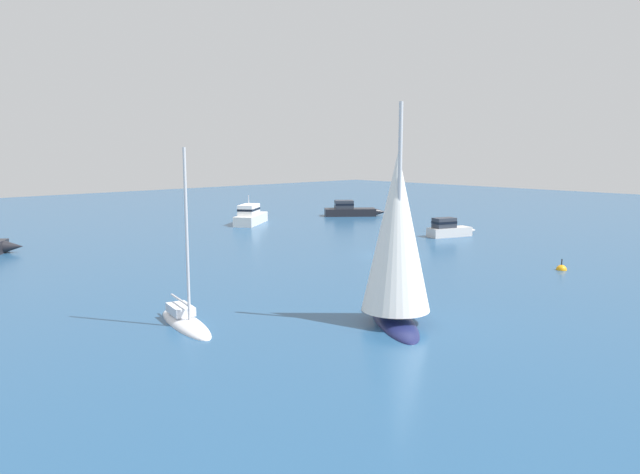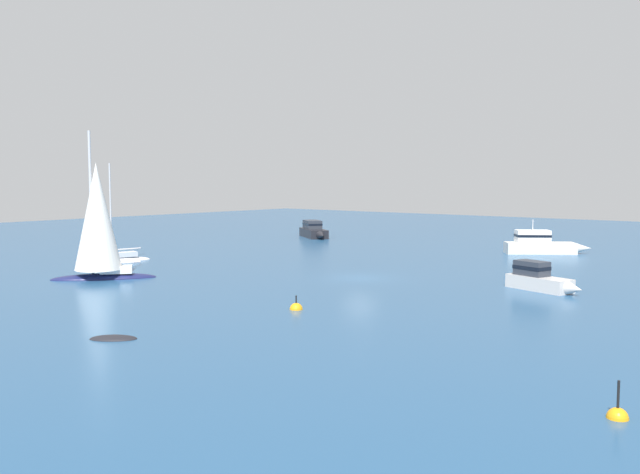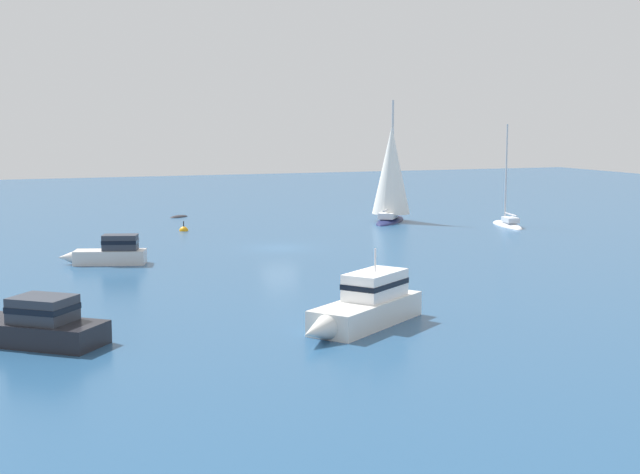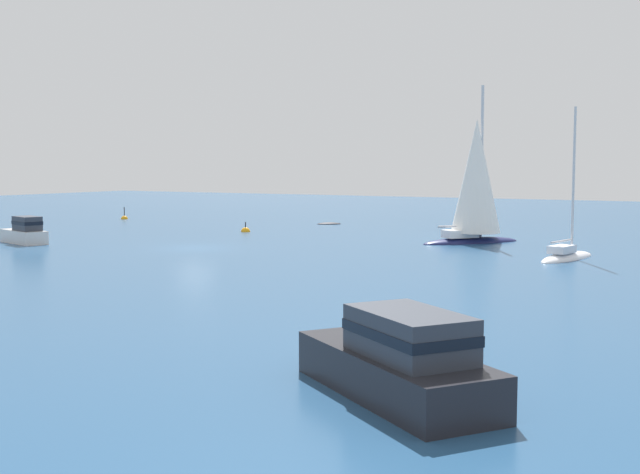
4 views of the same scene
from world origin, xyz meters
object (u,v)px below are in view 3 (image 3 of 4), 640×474
at_px(rib, 179,217).
at_px(channel_buoy, 184,231).
at_px(launch, 366,305).
at_px(powerboat_1, 26,325).
at_px(yacht, 508,224).
at_px(yacht_1, 391,176).
at_px(launch_1, 110,252).

height_order(rib, channel_buoy, channel_buoy).
distance_m(launch, rib, 46.45).
height_order(powerboat_1, channel_buoy, powerboat_1).
relative_size(yacht, launch, 1.19).
relative_size(yacht, rib, 3.83).
bearing_deg(rib, yacht_1, -69.45).
bearing_deg(rib, powerboat_1, -147.97).
height_order(powerboat_1, yacht_1, yacht_1).
distance_m(yacht, launch, 39.40).
bearing_deg(launch, rib, -128.20).
bearing_deg(yacht_1, yacht, -93.83).
distance_m(launch_1, channel_buoy, 16.90).
height_order(launch, channel_buoy, launch).
bearing_deg(yacht, channel_buoy, 88.09).
height_order(rib, launch_1, launch_1).
distance_m(yacht, channel_buoy, 27.03).
relative_size(launch, launch_1, 1.36).
relative_size(launch, channel_buoy, 6.50).
bearing_deg(launch, channel_buoy, -125.87).
xyz_separation_m(yacht, rib, (-24.43, 16.85, -0.16)).
height_order(yacht_1, channel_buoy, yacht_1).
height_order(launch, powerboat_1, launch).
bearing_deg(powerboat_1, yacht_1, -94.08).
distance_m(yacht_1, channel_buoy, 19.02).
distance_m(powerboat_1, yacht_1, 47.36).
bearing_deg(channel_buoy, powerboat_1, -112.15).
xyz_separation_m(yacht, powerboat_1, (-40.08, -27.55, 0.57)).
relative_size(yacht, channel_buoy, 7.75).
xyz_separation_m(launch, launch_1, (-8.12, 21.09, -0.16)).
bearing_deg(yacht, launch, 150.50).
relative_size(rib, launch_1, 0.42).
relative_size(powerboat_1, rib, 3.06).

